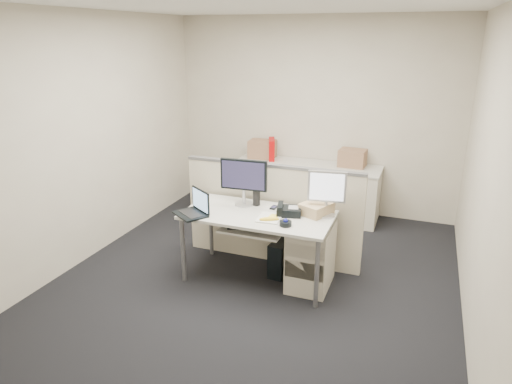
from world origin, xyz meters
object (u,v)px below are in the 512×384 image
at_px(desk, 258,220).
at_px(laptop, 190,204).
at_px(desk_phone, 289,211).
at_px(monitor_main, 244,183).

relative_size(desk, laptop, 4.53).
xyz_separation_m(desk, desk_phone, (0.30, 0.08, 0.10)).
height_order(monitor_main, desk_phone, monitor_main).
distance_m(desk, laptop, 0.71).
bearing_deg(desk_phone, laptop, -172.53).
xyz_separation_m(desk, laptop, (-0.62, -0.28, 0.19)).
xyz_separation_m(monitor_main, laptop, (-0.39, -0.46, -0.12)).
bearing_deg(laptop, desk, 58.08).
bearing_deg(desk_phone, desk, -178.97).
distance_m(laptop, desk_phone, 0.99).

